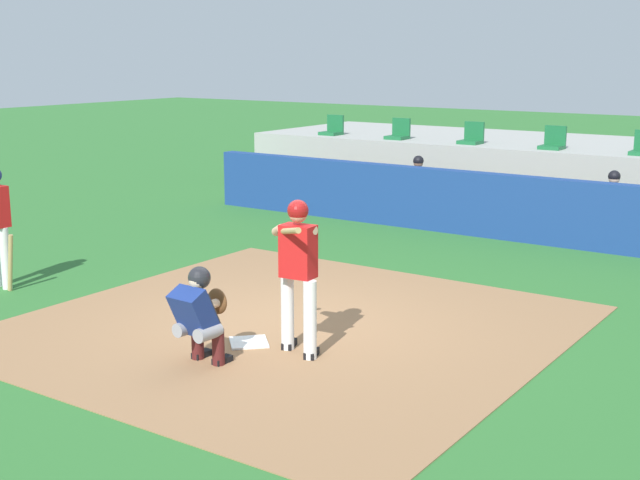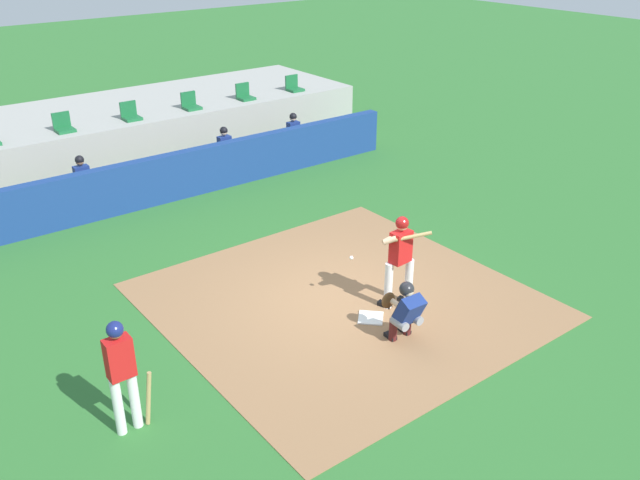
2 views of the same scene
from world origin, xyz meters
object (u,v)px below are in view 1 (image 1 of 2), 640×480
dugout_player_1 (610,205)px  stadium_seat_3 (553,142)px  catcher_crouched (201,312)px  stadium_seat_1 (399,133)px  dugout_player_0 (415,186)px  home_plate (249,342)px  stadium_seat_2 (472,138)px  batter_at_plate (298,267)px  stadium_seat_0 (333,129)px

dugout_player_1 → stadium_seat_3: bearing=132.2°
catcher_crouched → stadium_seat_1: size_ratio=3.91×
catcher_crouched → dugout_player_0: bearing=103.6°
dugout_player_1 → stadium_seat_1: size_ratio=2.71×
dugout_player_0 → dugout_player_1: bearing=0.0°
dugout_player_0 → dugout_player_1: 4.01m
home_plate → stadium_seat_2: 10.46m
batter_at_plate → catcher_crouched: bearing=-128.2°
catcher_crouched → batter_at_plate: bearing=51.8°
catcher_crouched → stadium_seat_0: bearing=116.9°
batter_at_plate → stadium_seat_1: (-4.40, 10.13, 0.50)m
dugout_player_0 → home_plate: bearing=-75.1°
catcher_crouched → stadium_seat_1: bearing=108.7°
home_plate → stadium_seat_2: (-1.86, 10.18, 1.51)m
dugout_player_1 → stadium_seat_2: bearing=151.2°
stadium_seat_3 → home_plate: bearing=-90.0°
stadium_seat_2 → catcher_crouched: bearing=-80.4°
stadium_seat_1 → home_plate: bearing=-70.0°
dugout_player_0 → stadium_seat_2: stadium_seat_2 is taller
stadium_seat_0 → dugout_player_1: bearing=-15.3°
stadium_seat_1 → stadium_seat_3: size_ratio=1.00×
dugout_player_0 → stadium_seat_2: size_ratio=2.71×
stadium_seat_0 → home_plate: bearing=-61.3°
dugout_player_0 → stadium_seat_1: stadium_seat_1 is taller
stadium_seat_2 → stadium_seat_3: (1.86, 0.00, 0.00)m
home_plate → batter_at_plate: bearing=3.8°
stadium_seat_1 → stadium_seat_2: (1.86, 0.00, 0.00)m
catcher_crouched → dugout_player_1: size_ratio=1.44×
batter_at_plate → stadium_seat_3: (-0.69, 10.13, 0.50)m
stadium_seat_0 → dugout_player_0: bearing=-30.9°
dugout_player_0 → stadium_seat_2: bearing=81.3°
stadium_seat_0 → stadium_seat_3: 5.57m
catcher_crouched → stadium_seat_0: (-5.57, 11.01, 0.93)m
catcher_crouched → stadium_seat_2: bearing=99.6°
dugout_player_1 → stadium_seat_2: 4.31m
batter_at_plate → home_plate: bearing=-176.2°
catcher_crouched → stadium_seat_0: size_ratio=3.91×
batter_at_plate → stadium_seat_2: 10.46m
home_plate → stadium_seat_0: 11.70m
stadium_seat_0 → stadium_seat_2: 3.71m
catcher_crouched → dugout_player_0: dugout_player_0 is taller
catcher_crouched → dugout_player_0: 9.23m
home_plate → catcher_crouched: catcher_crouched is taller
stadium_seat_1 → stadium_seat_3: 3.71m
stadium_seat_1 → dugout_player_0: bearing=-52.7°
home_plate → stadium_seat_1: 10.94m
dugout_player_0 → stadium_seat_0: stadium_seat_0 is taller
dugout_player_1 → stadium_seat_3: size_ratio=2.71×
dugout_player_0 → dugout_player_1: (4.01, 0.00, 0.00)m
catcher_crouched → stadium_seat_3: stadium_seat_3 is taller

